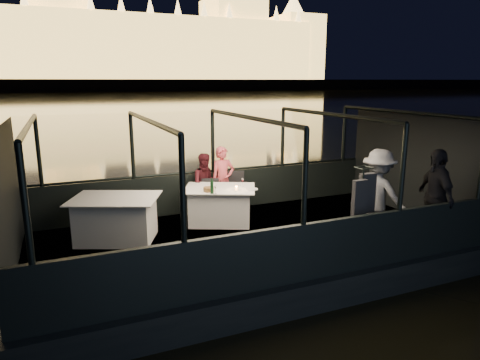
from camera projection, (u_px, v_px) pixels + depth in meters
name	position (u px, v px, depth m)	size (l,w,h in m)	color
river_water	(76.00, 100.00, 80.19)	(500.00, 500.00, 0.00)	black
boat_hull	(248.00, 261.00, 8.37)	(8.60, 4.40, 1.00)	black
boat_deck	(248.00, 238.00, 8.26)	(8.00, 4.00, 0.04)	black
gunwale_port	(213.00, 191.00, 9.95)	(8.00, 0.08, 0.90)	black
gunwale_starboard	(302.00, 253.00, 6.36)	(8.00, 0.08, 0.90)	black
cabin_glass_port	(213.00, 142.00, 9.69)	(8.00, 0.02, 1.40)	#99B2B2
cabin_glass_starboard	(305.00, 178.00, 6.10)	(8.00, 0.02, 1.40)	#99B2B2
cabin_roof_glass	(249.00, 117.00, 7.74)	(8.00, 4.00, 0.02)	#99B2B2
end_wall_fore	(8.00, 202.00, 6.49)	(0.02, 4.00, 2.30)	black
end_wall_aft	(412.00, 164.00, 9.51)	(0.02, 4.00, 2.30)	black
canopy_ribs	(248.00, 179.00, 8.00)	(8.00, 4.00, 2.30)	black
embankment	(64.00, 86.00, 196.68)	(400.00, 140.00, 6.00)	#423D33
parliament_building	(58.00, 11.00, 158.92)	(220.00, 32.00, 60.00)	#F2D18C
dining_table_central	(220.00, 205.00, 9.02)	(1.45, 1.05, 0.77)	silver
dining_table_aft	(116.00, 221.00, 8.03)	(1.57, 1.14, 0.84)	white
chair_port_left	(213.00, 197.00, 9.41)	(0.39, 0.39, 0.83)	black
chair_port_right	(238.00, 194.00, 9.64)	(0.44, 0.44, 0.93)	black
coat_stand	(361.00, 207.00, 7.11)	(0.45, 0.36, 1.61)	black
person_woman_coral	(223.00, 180.00, 9.71)	(0.55, 0.36, 1.51)	#CF4B53
person_man_maroon	(206.00, 182.00, 9.56)	(0.66, 0.52, 1.38)	#3E1117
passenger_stripe	(378.00, 196.00, 8.00)	(1.12, 0.63, 1.73)	silver
passenger_dark	(435.00, 198.00, 7.82)	(1.04, 0.44, 1.77)	black
wine_bottle	(212.00, 186.00, 8.45)	(0.07, 0.07, 0.31)	#14371A
bread_basket	(209.00, 189.00, 8.65)	(0.22, 0.22, 0.09)	brown
amber_candle	(236.00, 188.00, 8.74)	(0.05, 0.05, 0.08)	#FF9A3F
plate_near	(252.00, 189.00, 8.80)	(0.25, 0.25, 0.02)	silver
plate_far	(210.00, 189.00, 8.79)	(0.21, 0.21, 0.01)	silver
wine_glass_white	(215.00, 189.00, 8.44)	(0.06, 0.06, 0.17)	silver
wine_glass_red	(243.00, 182.00, 9.00)	(0.06, 0.06, 0.18)	silver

